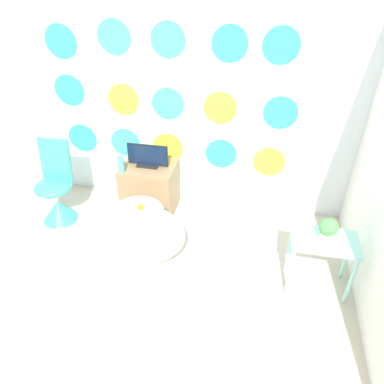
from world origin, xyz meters
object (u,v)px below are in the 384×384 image
(bathtub, at_px, (139,233))
(chair, at_px, (57,197))
(potted_plant_left, at_px, (328,229))
(tv, at_px, (148,157))
(vase, at_px, (121,164))

(bathtub, xyz_separation_m, chair, (-0.98, 0.35, 0.00))
(chair, xyz_separation_m, potted_plant_left, (2.52, -0.40, 0.35))
(potted_plant_left, bearing_deg, tv, 155.55)
(chair, height_order, potted_plant_left, chair)
(potted_plant_left, bearing_deg, chair, 170.94)
(bathtub, bearing_deg, potted_plant_left, -1.93)
(bathtub, xyz_separation_m, vase, (-0.33, 0.54, 0.35))
(bathtub, xyz_separation_m, potted_plant_left, (1.53, -0.05, 0.35))
(bathtub, height_order, tv, tv)
(tv, xyz_separation_m, potted_plant_left, (1.65, -0.75, -0.02))
(tv, bearing_deg, vase, -144.24)
(chair, distance_m, tv, 1.01)
(chair, relative_size, tv, 2.05)
(chair, xyz_separation_m, tv, (0.87, 0.35, 0.37))
(bathtub, distance_m, chair, 1.04)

